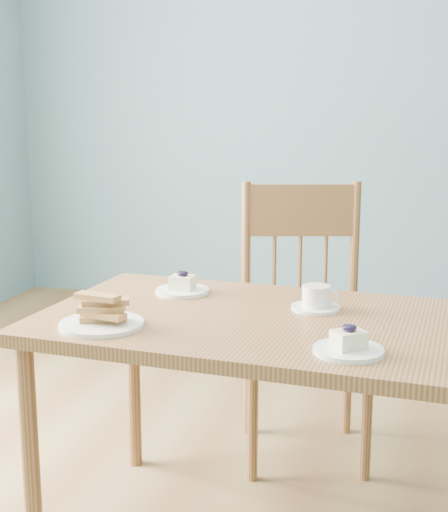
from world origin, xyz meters
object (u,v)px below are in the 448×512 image
(biscotti_plate, at_px, (101,316))
(cheesecake_plate_near, at_px, (348,346))
(dining_chair, at_px, (304,319))
(coffee_cup, at_px, (316,299))
(dining_table, at_px, (273,342))
(cheesecake_plate_far, at_px, (182,287))

(biscotti_plate, bearing_deg, cheesecake_plate_near, -3.84)
(dining_chair, height_order, biscotti_plate, dining_chair)
(dining_chair, relative_size, biscotti_plate, 4.43)
(dining_chair, distance_m, coffee_cup, 0.56)
(dining_table, distance_m, biscotti_plate, 0.47)
(cheesecake_plate_far, bearing_deg, dining_table, -31.29)
(cheesecake_plate_near, xyz_separation_m, cheesecake_plate_far, (-0.55, 0.43, 0.00))
(cheesecake_plate_near, distance_m, biscotti_plate, 0.65)
(dining_table, distance_m, coffee_cup, 0.18)
(cheesecake_plate_near, height_order, cheesecake_plate_far, same)
(dining_table, distance_m, dining_chair, 0.63)
(dining_table, height_order, cheesecake_plate_far, cheesecake_plate_far)
(dining_chair, relative_size, coffee_cup, 7.05)
(dining_chair, bearing_deg, cheesecake_plate_far, -142.43)
(dining_chair, xyz_separation_m, cheesecake_plate_near, (0.24, -0.86, 0.20))
(cheesecake_plate_near, bearing_deg, coffee_cup, 109.38)
(dining_table, bearing_deg, cheesecake_plate_far, 152.61)
(cheesecake_plate_far, distance_m, coffee_cup, 0.44)
(cheesecake_plate_far, relative_size, coffee_cup, 1.19)
(cheesecake_plate_near, bearing_deg, dining_chair, 105.37)
(dining_table, bearing_deg, coffee_cup, 53.15)
(dining_chair, height_order, coffee_cup, dining_chair)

